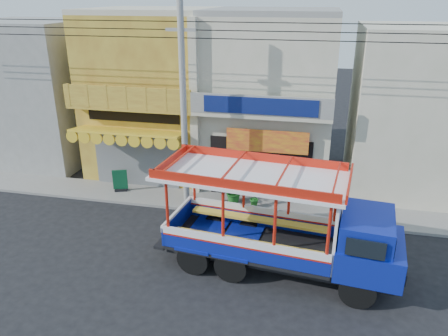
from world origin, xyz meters
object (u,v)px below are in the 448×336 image
object	(u,v)px
utility_pole	(187,96)
songthaew_truck	(296,227)
potted_plant_a	(234,191)
potted_plant_b	(254,198)
green_sign	(120,182)

from	to	relation	value
utility_pole	songthaew_truck	world-z (taller)	utility_pole
potted_plant_a	potted_plant_b	distance (m)	0.98
utility_pole	potted_plant_b	distance (m)	5.30
potted_plant_a	potted_plant_b	bearing A→B (deg)	-61.21
green_sign	potted_plant_b	bearing A→B (deg)	-2.58
utility_pole	green_sign	size ratio (longest dim) A/B	26.58
potted_plant_b	utility_pole	bearing A→B (deg)	60.12
potted_plant_b	green_sign	bearing A→B (deg)	46.81
songthaew_truck	green_sign	size ratio (longest dim) A/B	7.83
green_sign	potted_plant_b	size ratio (longest dim) A/B	1.25
potted_plant_a	green_sign	bearing A→B (deg)	134.84
songthaew_truck	green_sign	world-z (taller)	songthaew_truck
green_sign	potted_plant_b	distance (m)	6.45
green_sign	potted_plant_a	distance (m)	5.51
green_sign	potted_plant_b	world-z (taller)	green_sign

